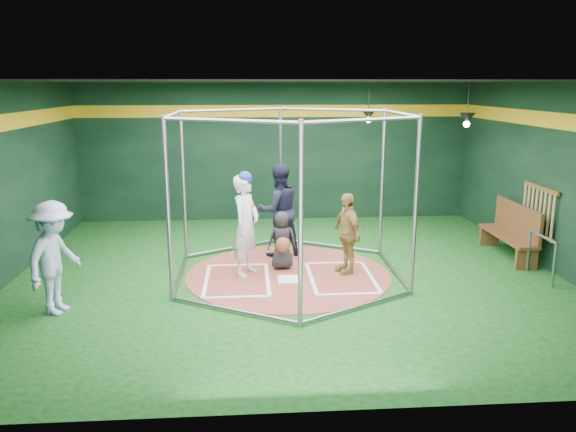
{
  "coord_description": "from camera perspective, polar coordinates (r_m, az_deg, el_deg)",
  "views": [
    {
      "loc": [
        -0.74,
        -9.89,
        3.45
      ],
      "look_at": [
        0.0,
        0.1,
        1.1
      ],
      "focal_mm": 35.0,
      "sensor_mm": 36.0,
      "label": 1
    }
  ],
  "objects": [
    {
      "name": "clay_disc",
      "position": [
        10.5,
        0.04,
        -5.95
      ],
      "size": [
        3.8,
        3.8,
        0.01
      ],
      "primitive_type": "cylinder",
      "color": "brown",
      "rests_on": "ground"
    },
    {
      "name": "bystander_blue",
      "position": [
        9.26,
        -22.66,
        -3.95
      ],
      "size": [
        0.95,
        1.28,
        1.76
      ],
      "primitive_type": "imported",
      "rotation": [
        0.0,
        0.0,
        1.28
      ],
      "color": "#A3BBD8",
      "rests_on": "ground"
    },
    {
      "name": "umpire",
      "position": [
        11.41,
        -0.97,
        0.58
      ],
      "size": [
        1.09,
        0.95,
        1.89
      ],
      "primitive_type": "imported",
      "rotation": [
        0.0,
        0.0,
        3.43
      ],
      "color": "black",
      "rests_on": "clay_disc"
    },
    {
      "name": "catcher_figure",
      "position": [
        10.65,
        -0.61,
        -2.52
      ],
      "size": [
        0.57,
        0.59,
        1.11
      ],
      "color": "black",
      "rests_on": "clay_disc"
    },
    {
      "name": "batter_box_right",
      "position": [
        10.37,
        5.42,
        -6.19
      ],
      "size": [
        1.17,
        1.77,
        0.01
      ],
      "color": "white",
      "rests_on": "clay_disc"
    },
    {
      "name": "bat_rack",
      "position": [
        11.99,
        24.08,
        0.49
      ],
      "size": [
        0.07,
        1.25,
        0.98
      ],
      "color": "brown",
      "rests_on": "room_shell"
    },
    {
      "name": "dugout_bench",
      "position": [
        12.31,
        21.81,
        -1.33
      ],
      "size": [
        0.44,
        1.89,
        1.1
      ],
      "color": "brown",
      "rests_on": "ground"
    },
    {
      "name": "batter_box_left",
      "position": [
        10.24,
        -5.2,
        -6.45
      ],
      "size": [
        1.17,
        1.77,
        0.01
      ],
      "color": "white",
      "rests_on": "clay_disc"
    },
    {
      "name": "room_shell",
      "position": [
        10.07,
        0.04,
        3.51
      ],
      "size": [
        10.1,
        9.1,
        3.53
      ],
      "color": "#0D3B0F",
      "rests_on": "ground"
    },
    {
      "name": "visitor_leopard",
      "position": [
        10.46,
        6.01,
        -1.73
      ],
      "size": [
        0.63,
        0.96,
        1.51
      ],
      "primitive_type": "imported",
      "rotation": [
        0.0,
        0.0,
        -1.25
      ],
      "color": "tan",
      "rests_on": "clay_disc"
    },
    {
      "name": "pendant_lamp_near",
      "position": [
        13.82,
        8.18,
        10.13
      ],
      "size": [
        0.34,
        0.34,
        0.9
      ],
      "color": "black",
      "rests_on": "room_shell"
    },
    {
      "name": "batter_figure",
      "position": [
        10.27,
        -4.3,
        -0.81
      ],
      "size": [
        0.71,
        0.81,
        1.93
      ],
      "color": "silver",
      "rests_on": "clay_disc"
    },
    {
      "name": "pendant_lamp_far",
      "position": [
        12.82,
        17.72,
        9.42
      ],
      "size": [
        0.34,
        0.34,
        0.9
      ],
      "color": "black",
      "rests_on": "room_shell"
    },
    {
      "name": "steel_railing",
      "position": [
        11.13,
        24.37,
        -3.16
      ],
      "size": [
        0.05,
        0.95,
        0.81
      ],
      "color": "gray",
      "rests_on": "ground"
    },
    {
      "name": "home_plate",
      "position": [
        10.21,
        0.17,
        -6.43
      ],
      "size": [
        0.43,
        0.43,
        0.01
      ],
      "primitive_type": "cube",
      "color": "white",
      "rests_on": "clay_disc"
    },
    {
      "name": "batting_cage",
      "position": [
        10.11,
        0.04,
        2.08
      ],
      "size": [
        4.05,
        4.67,
        3.0
      ],
      "color": "gray",
      "rests_on": "ground"
    }
  ]
}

